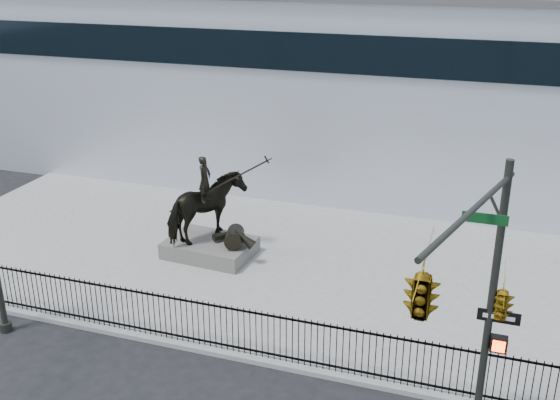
% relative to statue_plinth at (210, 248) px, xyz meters
% --- Properties ---
extents(ground, '(120.00, 120.00, 0.00)m').
position_rel_statue_plinth_xyz_m(ground, '(3.10, -6.85, -0.45)').
color(ground, black).
rests_on(ground, ground).
extents(plaza, '(30.00, 12.00, 0.15)m').
position_rel_statue_plinth_xyz_m(plaza, '(3.10, 0.15, -0.37)').
color(plaza, gray).
rests_on(plaza, ground).
extents(building, '(44.00, 14.00, 9.00)m').
position_rel_statue_plinth_xyz_m(building, '(3.10, 13.15, 4.05)').
color(building, silver).
rests_on(building, ground).
extents(picket_fence, '(22.10, 0.10, 1.50)m').
position_rel_statue_plinth_xyz_m(picket_fence, '(3.10, -5.60, 0.45)').
color(picket_fence, black).
rests_on(picket_fence, plaza).
extents(statue_plinth, '(3.35, 2.43, 0.60)m').
position_rel_statue_plinth_xyz_m(statue_plinth, '(0.00, 0.00, 0.00)').
color(statue_plinth, '#514F4A').
rests_on(statue_plinth, plaza).
extents(equestrian_statue, '(4.09, 2.69, 3.48)m').
position_rel_statue_plinth_xyz_m(equestrian_statue, '(0.06, -0.00, 1.56)').
color(equestrian_statue, black).
rests_on(equestrian_statue, statue_plinth).
extents(traffic_signal_right, '(2.17, 6.86, 7.00)m').
position_rel_statue_plinth_xyz_m(traffic_signal_right, '(9.56, -8.85, 4.40)').
color(traffic_signal_right, '#272A24').
rests_on(traffic_signal_right, ground).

